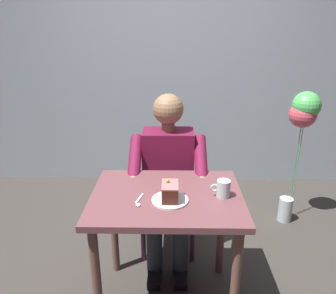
{
  "coord_description": "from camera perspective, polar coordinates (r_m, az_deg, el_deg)",
  "views": [
    {
      "loc": [
        -0.03,
        1.65,
        1.66
      ],
      "look_at": [
        -0.01,
        -0.1,
        1.01
      ],
      "focal_mm": 35.24,
      "sensor_mm": 36.0,
      "label": 1
    }
  ],
  "objects": [
    {
      "name": "dining_table",
      "position": [
        1.95,
        -0.22,
        -11.24
      ],
      "size": [
        0.86,
        0.65,
        0.76
      ],
      "color": "brown",
      "rests_on": "ground"
    },
    {
      "name": "dessert_spoon",
      "position": [
        1.81,
        -5.09,
        -9.42
      ],
      "size": [
        0.04,
        0.14,
        0.01
      ],
      "color": "silver",
      "rests_on": "dining_table"
    },
    {
      "name": "balloon_display",
      "position": [
        2.94,
        22.19,
        3.9
      ],
      "size": [
        0.25,
        0.23,
        1.16
      ],
      "color": "#B2C1C6",
      "rests_on": "ground"
    },
    {
      "name": "seated_person",
      "position": [
        2.34,
        -0.0,
        -5.37
      ],
      "size": [
        0.53,
        0.58,
        1.23
      ],
      "color": "maroon",
      "rests_on": "ground"
    },
    {
      "name": "cake_slice",
      "position": [
        1.8,
        0.34,
        -7.72
      ],
      "size": [
        0.09,
        0.13,
        0.11
      ],
      "color": "#4B2217",
      "rests_on": "dessert_plate"
    },
    {
      "name": "coffee_cup",
      "position": [
        1.87,
        9.51,
        -7.05
      ],
      "size": [
        0.11,
        0.08,
        0.1
      ],
      "color": "silver",
      "rests_on": "dining_table"
    },
    {
      "name": "cafe_rear_panel",
      "position": [
        3.48,
        0.38,
        17.77
      ],
      "size": [
        6.4,
        0.12,
        3.0
      ],
      "primitive_type": "cube",
      "color": "#95A3AD",
      "rests_on": "ground"
    },
    {
      "name": "dessert_plate",
      "position": [
        1.82,
        0.34,
        -9.16
      ],
      "size": [
        0.2,
        0.2,
        0.01
      ],
      "primitive_type": "cylinder",
      "color": "white",
      "rests_on": "dining_table"
    },
    {
      "name": "chair",
      "position": [
        2.57,
        0.06,
        -6.69
      ],
      "size": [
        0.42,
        0.42,
        0.9
      ],
      "color": "#5F3147",
      "rests_on": "ground"
    }
  ]
}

